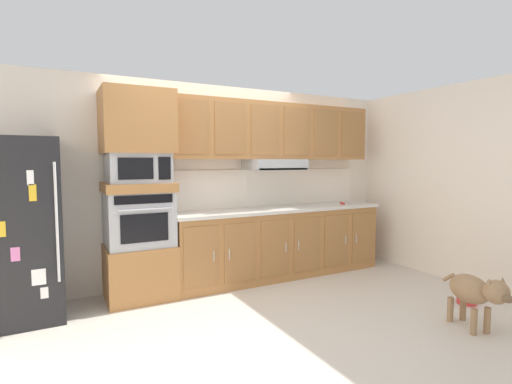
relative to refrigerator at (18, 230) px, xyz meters
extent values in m
plane|color=beige|center=(2.07, -0.68, -0.88)|extent=(9.60, 9.60, 0.00)
cube|color=silver|center=(2.07, 0.43, 0.37)|extent=(6.20, 0.12, 2.50)
cube|color=white|center=(4.87, -0.68, 0.37)|extent=(0.12, 7.10, 2.50)
cube|color=black|center=(0.00, 0.00, 0.00)|extent=(0.76, 0.70, 1.76)
cylinder|color=silver|center=(0.33, -0.37, 0.10)|extent=(0.02, 0.02, 1.10)
cube|color=pink|center=(0.00, -0.35, -0.16)|extent=(0.07, 0.01, 0.12)
cube|color=gold|center=(-0.10, -0.35, 0.07)|extent=(0.08, 0.01, 0.13)
cube|color=gold|center=(0.15, -0.35, 0.38)|extent=(0.06, 0.01, 0.15)
cube|color=white|center=(0.21, -0.35, -0.54)|extent=(0.06, 0.01, 0.10)
cube|color=white|center=(0.17, -0.35, -0.39)|extent=(0.11, 0.01, 0.15)
cube|color=white|center=(0.14, -0.35, 0.51)|extent=(0.05, 0.01, 0.13)
cube|color=#A8703D|center=(1.14, 0.07, -0.58)|extent=(0.74, 0.62, 0.60)
cube|color=#A8AAAF|center=(1.14, 0.07, 0.02)|extent=(0.70, 0.58, 0.60)
cube|color=black|center=(1.14, -0.23, -0.04)|extent=(0.49, 0.01, 0.30)
cube|color=black|center=(1.14, -0.23, 0.26)|extent=(0.59, 0.01, 0.09)
cylinder|color=#A8AAAF|center=(1.14, -0.25, 0.15)|extent=(0.56, 0.02, 0.02)
cube|color=#A8703D|center=(1.14, 0.07, 0.37)|extent=(0.74, 0.62, 0.10)
cube|color=#A8AAAF|center=(1.14, 0.07, 0.58)|extent=(0.64, 0.53, 0.32)
cube|color=black|center=(1.07, -0.20, 0.58)|extent=(0.35, 0.01, 0.22)
cube|color=black|center=(1.37, -0.20, 0.58)|extent=(0.13, 0.01, 0.24)
cube|color=#A8703D|center=(1.14, 0.07, 1.08)|extent=(0.74, 0.62, 0.68)
cube|color=#A8703D|center=(2.97, 0.07, -0.44)|extent=(2.91, 0.60, 0.88)
cube|color=#9A6738|center=(1.76, -0.24, -0.42)|extent=(0.41, 0.01, 0.70)
cylinder|color=#BCBCC1|center=(1.90, -0.25, -0.42)|extent=(0.01, 0.01, 0.12)
cube|color=#9A6738|center=(2.24, -0.24, -0.42)|extent=(0.41, 0.01, 0.70)
cylinder|color=#BCBCC1|center=(2.10, -0.25, -0.42)|extent=(0.01, 0.01, 0.12)
cube|color=#9A6738|center=(2.73, -0.24, -0.42)|extent=(0.41, 0.01, 0.70)
cylinder|color=#BCBCC1|center=(2.87, -0.25, -0.42)|extent=(0.01, 0.01, 0.12)
cube|color=#9A6738|center=(3.21, -0.24, -0.42)|extent=(0.41, 0.01, 0.70)
cylinder|color=#BCBCC1|center=(3.06, -0.25, -0.42)|extent=(0.01, 0.01, 0.12)
cube|color=#9A6738|center=(3.69, -0.24, -0.42)|extent=(0.41, 0.01, 0.70)
cylinder|color=#BCBCC1|center=(3.84, -0.25, -0.42)|extent=(0.01, 0.01, 0.12)
cube|color=#9A6738|center=(4.18, -0.24, -0.42)|extent=(0.41, 0.01, 0.70)
cylinder|color=#BCBCC1|center=(4.03, -0.25, -0.42)|extent=(0.01, 0.01, 0.12)
cube|color=beige|center=(2.97, 0.07, 0.02)|extent=(2.95, 0.64, 0.04)
cube|color=white|center=(2.97, 0.36, 0.29)|extent=(2.95, 0.02, 0.50)
cube|color=#A8703D|center=(2.97, 0.20, 1.05)|extent=(2.91, 0.34, 0.74)
cube|color=#A8AAAF|center=(2.93, 0.13, 0.61)|extent=(0.76, 0.48, 0.14)
cube|color=black|center=(2.93, -0.09, 0.55)|extent=(0.72, 0.04, 0.02)
cube|color=#9A6738|center=(1.76, 0.02, 1.05)|extent=(0.41, 0.01, 0.63)
cube|color=#9A6738|center=(2.24, 0.02, 1.05)|extent=(0.41, 0.01, 0.63)
cube|color=#9A6738|center=(2.73, 0.02, 1.05)|extent=(0.41, 0.01, 0.63)
cube|color=#9A6738|center=(3.21, 0.02, 1.05)|extent=(0.41, 0.01, 0.63)
cube|color=#9A6738|center=(3.69, 0.02, 1.05)|extent=(0.41, 0.01, 0.63)
cube|color=#9A6738|center=(4.18, 0.02, 1.05)|extent=(0.41, 0.01, 0.63)
cylinder|color=red|center=(3.97, -0.02, 0.05)|extent=(0.05, 0.10, 0.03)
cylinder|color=silver|center=(4.07, -0.05, 0.05)|extent=(0.03, 0.12, 0.01)
ellipsoid|color=#997551|center=(3.67, -2.15, -0.52)|extent=(0.36, 0.47, 0.26)
sphere|color=#997551|center=(3.59, -2.43, -0.45)|extent=(0.20, 0.20, 0.20)
ellipsoid|color=brown|center=(3.56, -2.53, -0.47)|extent=(0.10, 0.13, 0.07)
cone|color=#997551|center=(3.66, -2.44, -0.36)|extent=(0.06, 0.06, 0.06)
cone|color=#997551|center=(3.52, -2.40, -0.36)|extent=(0.06, 0.06, 0.06)
cylinder|color=#997551|center=(3.74, -1.88, -0.49)|extent=(0.07, 0.15, 0.12)
cylinder|color=#997551|center=(3.69, -2.31, -0.76)|extent=(0.06, 0.06, 0.24)
cylinder|color=#997551|center=(3.56, -2.27, -0.76)|extent=(0.06, 0.06, 0.24)
cylinder|color=#997551|center=(3.77, -2.02, -0.76)|extent=(0.06, 0.06, 0.24)
cylinder|color=#997551|center=(3.64, -1.99, -0.76)|extent=(0.06, 0.06, 0.24)
cylinder|color=red|center=(4.22, -1.77, -0.85)|extent=(0.20, 0.20, 0.06)
cylinder|color=brown|center=(4.22, -1.77, -0.84)|extent=(0.15, 0.15, 0.03)
camera|label=1|loc=(0.30, -4.29, 0.66)|focal=27.11mm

